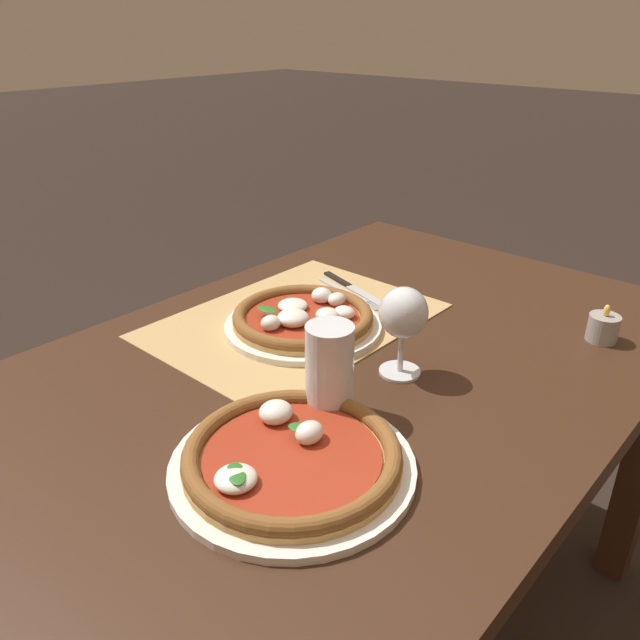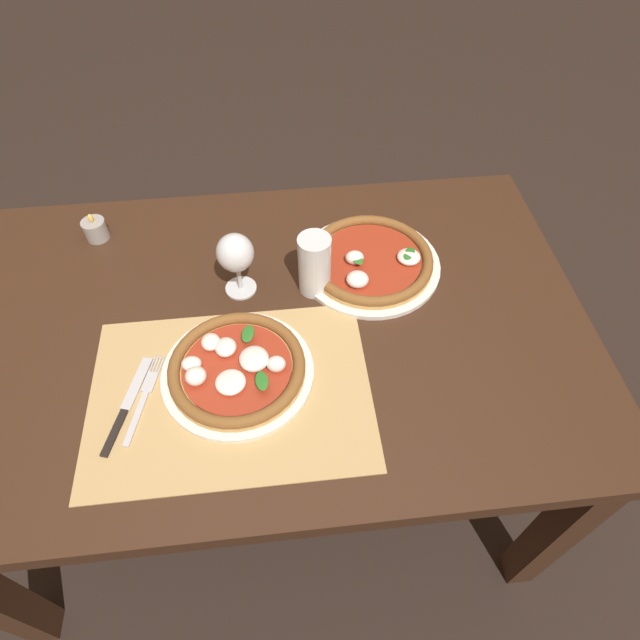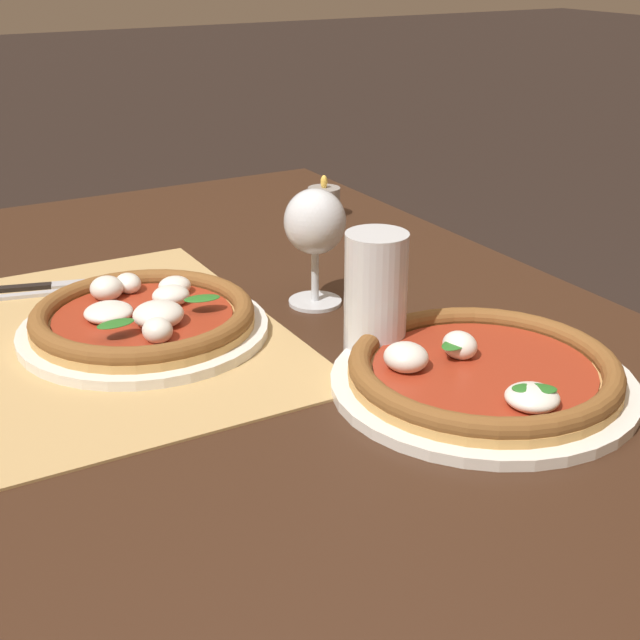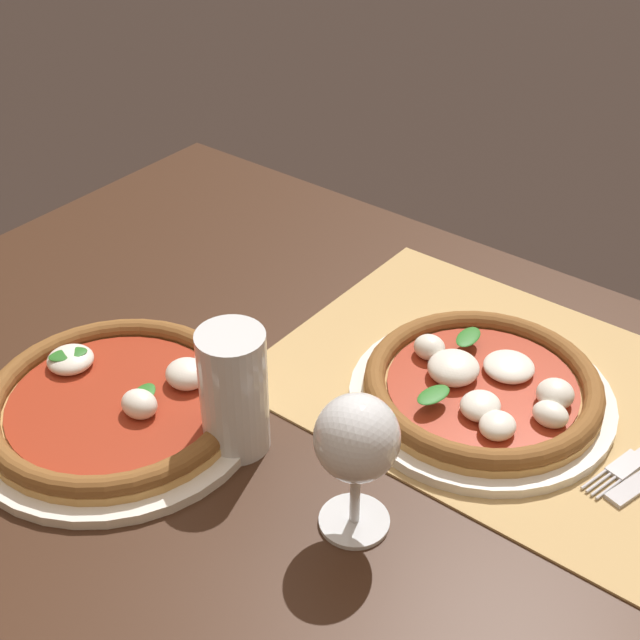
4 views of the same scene
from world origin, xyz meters
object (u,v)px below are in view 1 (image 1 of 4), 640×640
at_px(pizza_far, 291,457).
at_px(votive_candle, 603,329).
at_px(wine_glass, 403,316).
at_px(pizza_near, 303,319).
at_px(knife, 353,288).
at_px(fork, 348,294).
at_px(pint_glass, 329,372).

distance_m(pizza_far, votive_candle, 0.67).
relative_size(wine_glass, votive_candle, 2.15).
xyz_separation_m(pizza_near, knife, (-0.21, -0.05, -0.02)).
xyz_separation_m(pizza_near, pizza_far, (0.31, 0.27, -0.00)).
height_order(pizza_near, votive_candle, votive_candle).
xyz_separation_m(pizza_near, wine_glass, (0.01, 0.23, 0.08)).
bearing_deg(wine_glass, fork, -125.28).
bearing_deg(fork, votive_candle, 108.11).
xyz_separation_m(pizza_far, votive_candle, (-0.65, 0.17, 0.00)).
relative_size(pint_glass, fork, 0.73).
bearing_deg(pizza_near, pint_glass, 51.05).
xyz_separation_m(wine_glass, pint_glass, (0.17, -0.01, -0.04)).
bearing_deg(pizza_near, pizza_far, 40.86).
relative_size(pint_glass, votive_candle, 2.01).
bearing_deg(wine_glass, pint_glass, -4.72).
xyz_separation_m(pizza_far, wine_glass, (-0.30, -0.04, 0.09)).
relative_size(wine_glass, fork, 0.78).
bearing_deg(pizza_far, fork, -148.11).
bearing_deg(votive_candle, pizza_near, -52.80).
xyz_separation_m(pizza_far, pint_glass, (-0.13, -0.05, 0.05)).
bearing_deg(pint_glass, wine_glass, 175.28).
bearing_deg(pizza_near, knife, -167.39).
height_order(pizza_near, knife, pizza_near).
relative_size(pint_glass, knife, 0.69).
relative_size(pizza_near, knife, 1.42).
height_order(pizza_near, pizza_far, pizza_near).
bearing_deg(pint_glass, pizza_far, 20.67).
distance_m(fork, votive_candle, 0.50).
bearing_deg(votive_candle, pint_glass, -23.67).
xyz_separation_m(wine_glass, knife, (-0.22, -0.28, -0.10)).
bearing_deg(pint_glass, fork, -144.45).
xyz_separation_m(pint_glass, fork, (-0.35, -0.25, -0.06)).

